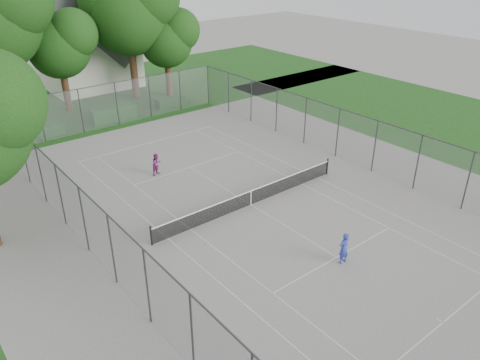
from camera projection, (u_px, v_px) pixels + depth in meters
ground at (251, 205)px, 26.75m from camera, size 120.00×120.00×0.00m
grass_far at (78, 99)px, 44.87m from camera, size 60.00×20.00×0.00m
grass_right at (453, 122)px, 38.97m from camera, size 16.00×40.00×0.00m
court_markings at (251, 205)px, 26.75m from camera, size 11.03×23.83×0.01m
tennis_net at (251, 197)px, 26.52m from camera, size 12.87×0.10×1.10m
perimeter_fence at (251, 177)px, 25.93m from camera, size 18.08×34.08×3.52m
tree_far_midleft at (59, 42)px, 39.13m from camera, size 6.06×5.53×8.71m
tree_far_midright at (129, 7)px, 41.54m from camera, size 8.36×7.64×12.02m
tree_far_right at (167, 36)px, 43.39m from camera, size 5.69×5.19×8.17m
hedge_left at (41, 132)px, 35.86m from camera, size 3.46×1.04×0.86m
hedge_mid at (113, 114)px, 39.15m from camera, size 3.84×1.10×1.21m
hedge_right at (170, 102)px, 42.70m from camera, size 2.62×0.96×0.79m
house at (88, 45)px, 46.67m from camera, size 8.59×6.65×10.69m
girl_player at (344, 248)px, 21.60m from camera, size 0.59×0.39×1.60m
woman_player at (157, 164)px, 29.96m from camera, size 0.84×0.74×1.44m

